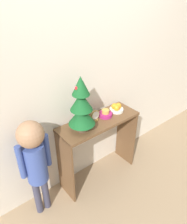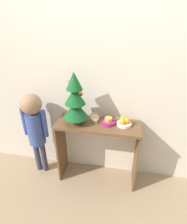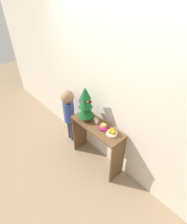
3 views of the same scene
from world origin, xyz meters
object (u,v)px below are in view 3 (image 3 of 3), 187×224
Objects in this scene: singing_bowl at (103,127)px; child_figure at (68,109)px; mini_tree at (86,105)px; desk_clock at (96,121)px; fruit_bowl at (112,132)px.

singing_bowl is 0.13× the size of child_figure.
singing_bowl is (0.35, 0.04, -0.25)m from mini_tree.
desk_clock reaches higher than singing_bowl.
singing_bowl is 1.16× the size of desk_clock.
desk_clock is at bearing 11.68° from mini_tree.
mini_tree reaches higher than fruit_bowl.
child_figure is at bearing -178.21° from fruit_bowl.
child_figure is (-0.52, 0.02, -0.35)m from mini_tree.
mini_tree reaches higher than child_figure.
desk_clock is 0.11× the size of child_figure.
singing_bowl is at bearing 7.13° from mini_tree.
mini_tree is 0.57m from fruit_bowl.
mini_tree is 4.52× the size of desk_clock.
desk_clock is (-0.32, -0.01, 0.02)m from fruit_bowl.
desk_clock is at bearing 1.93° from child_figure.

